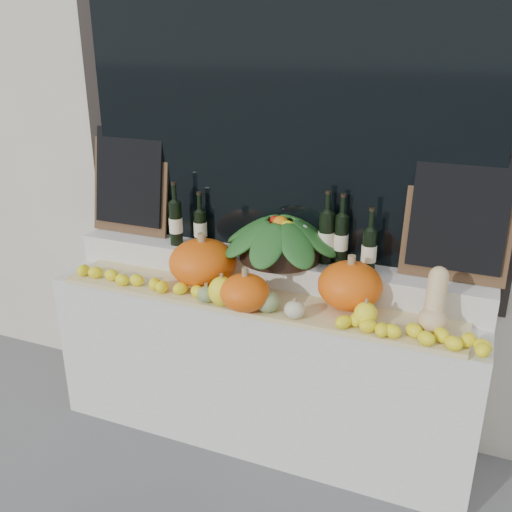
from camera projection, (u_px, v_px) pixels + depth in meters
storefront_facade at (311, 16)px, 3.13m from camera, size 7.00×0.94×4.50m
display_sill at (261, 365)px, 3.17m from camera, size 2.30×0.55×0.88m
rear_tier at (272, 269)px, 3.11m from camera, size 2.30×0.25×0.16m
straw_bedding at (252, 301)px, 2.90m from camera, size 2.10×0.32×0.02m
pumpkin_left at (203, 262)px, 3.02m from camera, size 0.42×0.42×0.25m
pumpkin_right at (350, 286)px, 2.76m from camera, size 0.41×0.41×0.23m
pumpkin_center at (245, 293)px, 2.75m from camera, size 0.25×0.25×0.18m
butternut_squash at (435, 304)px, 2.56m from camera, size 0.13×0.20×0.28m
decorative_gourds at (263, 300)px, 2.75m from camera, size 0.89×0.18×0.17m
lemon_heap at (244, 302)px, 2.79m from camera, size 2.20×0.16×0.06m
produce_bowl at (280, 237)px, 3.01m from camera, size 0.66×0.66×0.24m
wine_bottle_far_left at (176, 222)px, 3.20m from camera, size 0.08×0.08×0.36m
wine_bottle_near_left at (200, 226)px, 3.23m from camera, size 0.08×0.08×0.30m
wine_bottle_tall at (326, 237)px, 2.95m from camera, size 0.08×0.08×0.39m
wine_bottle_near_right at (341, 239)px, 2.93m from camera, size 0.08×0.08×0.37m
wine_bottle_far_right at (369, 250)px, 2.83m from camera, size 0.08×0.08×0.34m
chalkboard_left at (130, 179)px, 3.34m from camera, size 0.50×0.14×0.61m
chalkboard_right at (459, 215)px, 2.69m from camera, size 0.50×0.14×0.61m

